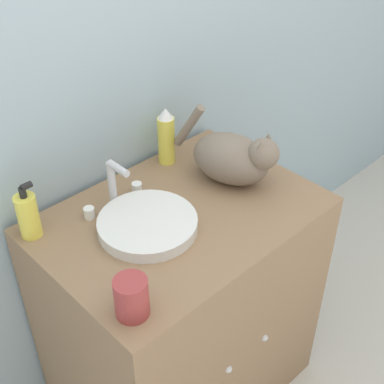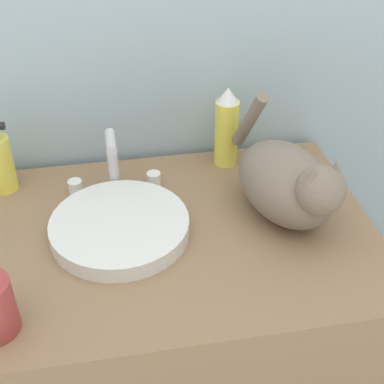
{
  "view_description": "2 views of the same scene",
  "coord_description": "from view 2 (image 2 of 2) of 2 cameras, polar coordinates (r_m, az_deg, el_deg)",
  "views": [
    {
      "loc": [
        -0.83,
        -0.62,
        1.83
      ],
      "look_at": [
        0.03,
        0.27,
        0.92
      ],
      "focal_mm": 50.0,
      "sensor_mm": 36.0,
      "label": 1
    },
    {
      "loc": [
        -0.12,
        -0.55,
        1.56
      ],
      "look_at": [
        0.02,
        0.24,
        0.98
      ],
      "focal_mm": 50.0,
      "sensor_mm": 36.0,
      "label": 2
    }
  ],
  "objects": [
    {
      "name": "vanity_cabinet",
      "position": [
        1.42,
        -1.38,
        -17.16
      ],
      "size": [
        0.83,
        0.6,
        0.84
      ],
      "color": "#8C6B4C",
      "rests_on": "ground_plane"
    },
    {
      "name": "sink_basin",
      "position": [
        1.11,
        -7.71,
        -3.72
      ],
      "size": [
        0.29,
        0.29,
        0.04
      ],
      "color": "white",
      "rests_on": "vanity_cabinet"
    },
    {
      "name": "faucet",
      "position": [
        1.2,
        -8.39,
        2.71
      ],
      "size": [
        0.21,
        0.1,
        0.16
      ],
      "color": "silver",
      "rests_on": "vanity_cabinet"
    },
    {
      "name": "cat",
      "position": [
        1.12,
        10.27,
        0.98
      ],
      "size": [
        0.23,
        0.37,
        0.24
      ],
      "rotation": [
        0.0,
        0.0,
        -1.29
      ],
      "color": "#7A6B5B",
      "rests_on": "vanity_cabinet"
    },
    {
      "name": "soap_bottle",
      "position": [
        1.27,
        -19.81,
        2.94
      ],
      "size": [
        0.06,
        0.06,
        0.17
      ],
      "color": "#EADB4C",
      "rests_on": "vanity_cabinet"
    },
    {
      "name": "spray_bottle",
      "position": [
        1.28,
        3.71,
        6.86
      ],
      "size": [
        0.06,
        0.06,
        0.2
      ],
      "color": "#EADB4C",
      "rests_on": "vanity_cabinet"
    }
  ]
}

